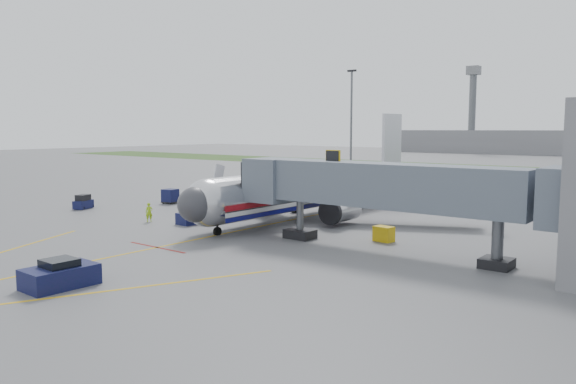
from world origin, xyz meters
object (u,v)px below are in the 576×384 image
Objects in this scene: airliner at (314,188)px; belt_loader at (200,216)px; ramp_worker at (149,212)px; pushback_tug at (60,275)px; baggage_tug at (83,203)px.

airliner is 11.63m from belt_loader.
airliner is at bearing -2.52° from ramp_worker.
airliner is 15.84m from ramp_worker.
belt_loader reaches higher than ramp_worker.
airliner is 29.25m from pushback_tug.
pushback_tug is 2.12× the size of ramp_worker.
belt_loader reaches higher than baggage_tug.
belt_loader is at bearing 5.61° from baggage_tug.
baggage_tug is 12.36m from ramp_worker.
airliner is 24.76m from baggage_tug.
pushback_tug is at bearing -106.05° from ramp_worker.
airliner is at bearing 28.05° from baggage_tug.
baggage_tug is (-21.78, -11.61, -1.98)m from airliner.
pushback_tug is 31.04m from baggage_tug.
pushback_tug is 1.52× the size of baggage_tug.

